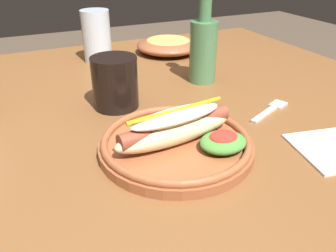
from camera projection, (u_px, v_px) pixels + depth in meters
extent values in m
cube|color=brown|center=(127.00, 110.00, 0.73)|extent=(1.26, 0.97, 0.04)
cylinder|color=brown|center=(226.00, 130.00, 1.42)|extent=(0.06, 0.06, 0.70)
cylinder|color=#9E5633|center=(176.00, 146.00, 0.55)|extent=(0.25, 0.25, 0.02)
torus|color=#9E5633|center=(176.00, 140.00, 0.54)|extent=(0.24, 0.24, 0.01)
ellipsoid|color=beige|center=(176.00, 131.00, 0.54)|extent=(0.21, 0.07, 0.04)
cylinder|color=brown|center=(176.00, 127.00, 0.53)|extent=(0.19, 0.05, 0.03)
ellipsoid|color=silver|center=(176.00, 116.00, 0.52)|extent=(0.16, 0.06, 0.02)
cylinder|color=yellow|center=(176.00, 110.00, 0.52)|extent=(0.17, 0.03, 0.01)
ellipsoid|color=#4C8C38|center=(223.00, 142.00, 0.52)|extent=(0.07, 0.06, 0.02)
ellipsoid|color=red|center=(224.00, 137.00, 0.52)|extent=(0.04, 0.04, 0.01)
cube|color=silver|center=(264.00, 114.00, 0.66)|extent=(0.08, 0.05, 0.00)
cube|color=silver|center=(278.00, 105.00, 0.70)|extent=(0.04, 0.04, 0.00)
cylinder|color=black|center=(115.00, 82.00, 0.68)|extent=(0.09, 0.09, 0.10)
cylinder|color=silver|center=(97.00, 36.00, 0.93)|extent=(0.08, 0.08, 0.14)
cylinder|color=#4C7F51|center=(203.00, 52.00, 0.80)|extent=(0.06, 0.06, 0.14)
cylinder|color=#4C7F51|center=(205.00, 6.00, 0.75)|extent=(0.03, 0.03, 0.07)
ellipsoid|color=brown|center=(168.00, 45.00, 1.03)|extent=(0.19, 0.19, 0.04)
ellipsoid|color=gold|center=(168.00, 41.00, 1.02)|extent=(0.13, 0.13, 0.02)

